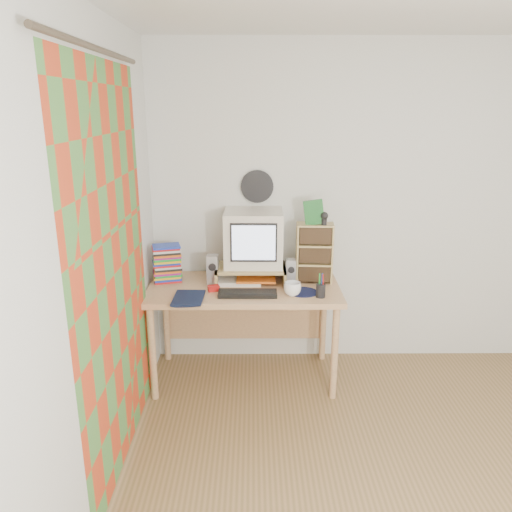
{
  "coord_description": "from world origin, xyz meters",
  "views": [
    {
      "loc": [
        -0.96,
        -2.06,
        2.03
      ],
      "look_at": [
        -0.94,
        1.33,
        1.0
      ],
      "focal_mm": 35.0,
      "sensor_mm": 36.0,
      "label": 1
    }
  ],
  "objects_px": {
    "crt_monitor": "(254,238)",
    "dvd_stack": "(167,263)",
    "cd_rack": "(315,253)",
    "mug": "(292,289)",
    "desk": "(244,300)",
    "diary": "(173,296)",
    "keyboard": "(248,294)"
  },
  "relations": [
    {
      "from": "crt_monitor",
      "to": "diary",
      "type": "bearing_deg",
      "value": -142.04
    },
    {
      "from": "dvd_stack",
      "to": "cd_rack",
      "type": "height_order",
      "value": "cd_rack"
    },
    {
      "from": "mug",
      "to": "diary",
      "type": "height_order",
      "value": "mug"
    },
    {
      "from": "crt_monitor",
      "to": "keyboard",
      "type": "height_order",
      "value": "crt_monitor"
    },
    {
      "from": "crt_monitor",
      "to": "dvd_stack",
      "type": "height_order",
      "value": "crt_monitor"
    },
    {
      "from": "crt_monitor",
      "to": "cd_rack",
      "type": "distance_m",
      "value": 0.47
    },
    {
      "from": "crt_monitor",
      "to": "diary",
      "type": "distance_m",
      "value": 0.75
    },
    {
      "from": "desk",
      "to": "mug",
      "type": "distance_m",
      "value": 0.46
    },
    {
      "from": "cd_rack",
      "to": "diary",
      "type": "relative_size",
      "value": 1.78
    },
    {
      "from": "cd_rack",
      "to": "diary",
      "type": "bearing_deg",
      "value": -155.9
    },
    {
      "from": "cd_rack",
      "to": "mug",
      "type": "bearing_deg",
      "value": -118.49
    },
    {
      "from": "keyboard",
      "to": "dvd_stack",
      "type": "relative_size",
      "value": 1.45
    },
    {
      "from": "crt_monitor",
      "to": "mug",
      "type": "xyz_separation_m",
      "value": [
        0.27,
        -0.34,
        -0.28
      ]
    },
    {
      "from": "keyboard",
      "to": "dvd_stack",
      "type": "bearing_deg",
      "value": 154.05
    },
    {
      "from": "crt_monitor",
      "to": "dvd_stack",
      "type": "relative_size",
      "value": 1.52
    },
    {
      "from": "crt_monitor",
      "to": "diary",
      "type": "height_order",
      "value": "crt_monitor"
    },
    {
      "from": "mug",
      "to": "diary",
      "type": "bearing_deg",
      "value": -174.45
    },
    {
      "from": "desk",
      "to": "crt_monitor",
      "type": "xyz_separation_m",
      "value": [
        0.07,
        0.09,
        0.46
      ]
    },
    {
      "from": "desk",
      "to": "keyboard",
      "type": "bearing_deg",
      "value": -83.43
    },
    {
      "from": "cd_rack",
      "to": "diary",
      "type": "distance_m",
      "value": 1.08
    },
    {
      "from": "dvd_stack",
      "to": "cd_rack",
      "type": "relative_size",
      "value": 0.63
    },
    {
      "from": "keyboard",
      "to": "cd_rack",
      "type": "bearing_deg",
      "value": 30.71
    },
    {
      "from": "dvd_stack",
      "to": "diary",
      "type": "relative_size",
      "value": 1.12
    },
    {
      "from": "keyboard",
      "to": "crt_monitor",
      "type": "bearing_deg",
      "value": 83.28
    },
    {
      "from": "mug",
      "to": "diary",
      "type": "xyz_separation_m",
      "value": [
        -0.82,
        -0.08,
        -0.02
      ]
    },
    {
      "from": "cd_rack",
      "to": "mug",
      "type": "xyz_separation_m",
      "value": [
        -0.18,
        -0.29,
        -0.18
      ]
    },
    {
      "from": "dvd_stack",
      "to": "cd_rack",
      "type": "xyz_separation_m",
      "value": [
        1.1,
        -0.02,
        0.08
      ]
    },
    {
      "from": "cd_rack",
      "to": "mug",
      "type": "height_order",
      "value": "cd_rack"
    },
    {
      "from": "cd_rack",
      "to": "mug",
      "type": "relative_size",
      "value": 3.68
    },
    {
      "from": "crt_monitor",
      "to": "dvd_stack",
      "type": "distance_m",
      "value": 0.68
    },
    {
      "from": "dvd_stack",
      "to": "crt_monitor",
      "type": "bearing_deg",
      "value": -11.78
    },
    {
      "from": "desk",
      "to": "dvd_stack",
      "type": "height_order",
      "value": "dvd_stack"
    }
  ]
}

